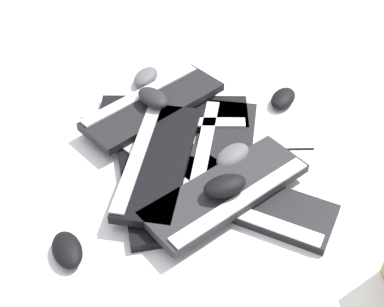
% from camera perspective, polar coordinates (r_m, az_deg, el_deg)
% --- Properties ---
extents(ground_plane, '(3.20, 3.20, 0.00)m').
position_cam_1_polar(ground_plane, '(1.48, -0.41, -0.21)').
color(ground_plane, silver).
extents(keyboard_0, '(0.17, 0.44, 0.03)m').
position_cam_1_polar(keyboard_0, '(1.59, -1.98, 4.19)').
color(keyboard_0, black).
rests_on(keyboard_0, ground).
extents(keyboard_1, '(0.40, 0.43, 0.03)m').
position_cam_1_polar(keyboard_1, '(1.48, -3.79, 0.40)').
color(keyboard_1, '#232326').
rests_on(keyboard_1, ground).
extents(keyboard_2, '(0.46, 0.25, 0.03)m').
position_cam_1_polar(keyboard_2, '(1.40, -4.33, -2.65)').
color(keyboard_2, black).
rests_on(keyboard_2, ground).
extents(keyboard_3, '(0.31, 0.46, 0.03)m').
position_cam_1_polar(keyboard_3, '(1.35, 5.73, -5.05)').
color(keyboard_3, black).
rests_on(keyboard_3, ground).
extents(keyboard_4, '(0.45, 0.20, 0.03)m').
position_cam_1_polar(keyboard_4, '(1.47, 3.32, 0.01)').
color(keyboard_4, black).
rests_on(keyboard_4, ground).
extents(keyboard_5, '(0.42, 0.42, 0.03)m').
position_cam_1_polar(keyboard_5, '(1.58, -4.17, 5.14)').
color(keyboard_5, black).
rests_on(keyboard_5, keyboard_0).
extents(keyboard_6, '(0.46, 0.20, 0.03)m').
position_cam_1_polar(keyboard_6, '(1.40, -3.65, -0.71)').
color(keyboard_6, black).
rests_on(keyboard_6, keyboard_1).
extents(keyboard_7, '(0.40, 0.43, 0.03)m').
position_cam_1_polar(keyboard_7, '(1.32, 3.73, -4.07)').
color(keyboard_7, '#232326').
rests_on(keyboard_7, keyboard_3).
extents(mouse_0, '(0.11, 0.13, 0.04)m').
position_cam_1_polar(mouse_0, '(1.29, 3.53, -3.46)').
color(mouse_0, black).
rests_on(mouse_0, keyboard_7).
extents(mouse_1, '(0.13, 0.11, 0.04)m').
position_cam_1_polar(mouse_1, '(1.27, -13.18, -9.97)').
color(mouse_1, black).
rests_on(mouse_1, ground).
extents(mouse_2, '(0.13, 0.11, 0.04)m').
position_cam_1_polar(mouse_2, '(1.67, 9.68, 5.82)').
color(mouse_2, black).
rests_on(mouse_2, ground).
extents(mouse_3, '(0.13, 0.12, 0.04)m').
position_cam_1_polar(mouse_3, '(1.41, 4.38, -0.25)').
color(mouse_3, '#4C4C51').
rests_on(mouse_3, keyboard_4).
extents(mouse_4, '(0.13, 0.10, 0.04)m').
position_cam_1_polar(mouse_4, '(1.74, -4.96, 8.12)').
color(mouse_4, '#4C4C51').
rests_on(mouse_4, ground).
extents(mouse_5, '(0.12, 0.12, 0.04)m').
position_cam_1_polar(mouse_5, '(1.55, -4.19, 5.96)').
color(mouse_5, black).
rests_on(mouse_5, keyboard_5).
extents(cable_0, '(0.27, 0.58, 0.01)m').
position_cam_1_polar(cable_0, '(1.47, -0.20, -0.10)').
color(cable_0, black).
rests_on(cable_0, ground).
extents(cable_1, '(0.28, 0.34, 0.01)m').
position_cam_1_polar(cable_1, '(1.58, -4.87, 3.28)').
color(cable_1, '#59595B').
rests_on(cable_1, ground).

